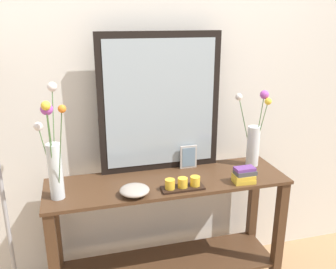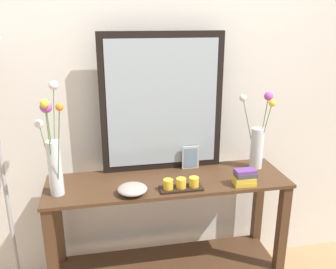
# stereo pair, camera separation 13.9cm
# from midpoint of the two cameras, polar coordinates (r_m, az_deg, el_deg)

# --- Properties ---
(wall_back) EXTENTS (6.40, 0.08, 2.70)m
(wall_back) POSITION_cam_midpoint_polar(r_m,az_deg,el_deg) (2.31, -3.91, 8.34)
(wall_back) COLOR silver
(wall_back) RESTS_ON ground
(console_table) EXTENTS (1.43, 0.42, 0.82)m
(console_table) POSITION_cam_midpoint_polar(r_m,az_deg,el_deg) (2.32, -1.78, -14.27)
(console_table) COLOR #472D1C
(console_table) RESTS_ON ground
(mirror_leaning) EXTENTS (0.75, 0.03, 0.85)m
(mirror_leaning) POSITION_cam_midpoint_polar(r_m,az_deg,el_deg) (2.19, -3.07, 4.87)
(mirror_leaning) COLOR black
(mirror_leaning) RESTS_ON console_table
(tall_vase_left) EXTENTS (0.17, 0.28, 0.61)m
(tall_vase_left) POSITION_cam_midpoint_polar(r_m,az_deg,el_deg) (1.97, -19.57, -3.12)
(tall_vase_left) COLOR silver
(tall_vase_left) RESTS_ON console_table
(vase_right) EXTENTS (0.18, 0.17, 0.50)m
(vase_right) POSITION_cam_midpoint_polar(r_m,az_deg,el_deg) (2.36, 11.76, -0.61)
(vase_right) COLOR silver
(vase_right) RESTS_ON console_table
(candle_tray) EXTENTS (0.24, 0.09, 0.07)m
(candle_tray) POSITION_cam_midpoint_polar(r_m,az_deg,el_deg) (2.04, 0.35, -7.91)
(candle_tray) COLOR black
(candle_tray) RESTS_ON console_table
(picture_frame_small) EXTENTS (0.11, 0.01, 0.15)m
(picture_frame_small) POSITION_cam_midpoint_polar(r_m,az_deg,el_deg) (2.30, 1.51, -3.58)
(picture_frame_small) COLOR #B7B2AD
(picture_frame_small) RESTS_ON console_table
(decorative_bowl) EXTENTS (0.16, 0.16, 0.05)m
(decorative_bowl) POSITION_cam_midpoint_polar(r_m,az_deg,el_deg) (1.99, -7.33, -8.75)
(decorative_bowl) COLOR #9E9389
(decorative_bowl) RESTS_ON console_table
(book_stack) EXTENTS (0.13, 0.09, 0.09)m
(book_stack) POSITION_cam_midpoint_polar(r_m,az_deg,el_deg) (2.15, 10.12, -6.38)
(book_stack) COLOR gold
(book_stack) RESTS_ON console_table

